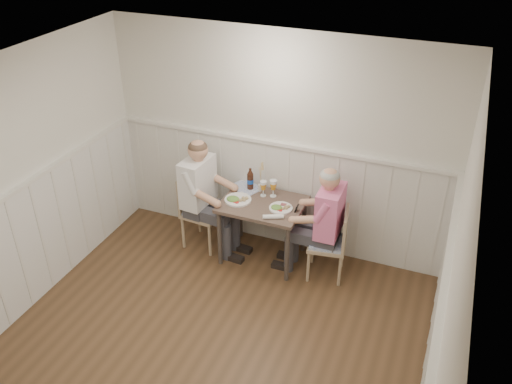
% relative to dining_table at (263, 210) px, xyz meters
% --- Properties ---
extents(ground_plane, '(4.50, 4.50, 0.00)m').
position_rel_dining_table_xyz_m(ground_plane, '(0.02, -1.84, -0.65)').
color(ground_plane, '#4D3520').
extents(room_shell, '(4.04, 4.54, 2.60)m').
position_rel_dining_table_xyz_m(room_shell, '(0.02, -1.84, 0.87)').
color(room_shell, silver).
rests_on(room_shell, ground).
extents(wainscot, '(4.00, 4.49, 1.34)m').
position_rel_dining_table_xyz_m(wainscot, '(0.02, -1.15, 0.04)').
color(wainscot, silver).
rests_on(wainscot, ground).
extents(dining_table, '(0.91, 0.70, 0.75)m').
position_rel_dining_table_xyz_m(dining_table, '(0.00, 0.00, 0.00)').
color(dining_table, '#483730').
rests_on(dining_table, ground).
extents(chair_right, '(0.46, 0.46, 0.85)m').
position_rel_dining_table_xyz_m(chair_right, '(0.83, -0.02, -0.19)').
color(chair_right, tan).
rests_on(chair_right, ground).
extents(chair_left, '(0.47, 0.47, 0.92)m').
position_rel_dining_table_xyz_m(chair_left, '(-0.81, -0.00, -0.15)').
color(chair_left, tan).
rests_on(chair_left, ground).
extents(man_in_pink, '(0.63, 0.44, 1.36)m').
position_rel_dining_table_xyz_m(man_in_pink, '(0.73, -0.02, -0.08)').
color(man_in_pink, '#3F3F47').
rests_on(man_in_pink, ground).
extents(diner_cream, '(0.69, 0.48, 1.43)m').
position_rel_dining_table_xyz_m(diner_cream, '(-0.74, -0.04, -0.05)').
color(diner_cream, '#3F3F47').
rests_on(diner_cream, ground).
extents(plate_man, '(0.26, 0.26, 0.07)m').
position_rel_dining_table_xyz_m(plate_man, '(0.22, -0.05, 0.12)').
color(plate_man, white).
rests_on(plate_man, dining_table).
extents(plate_diner, '(0.30, 0.30, 0.08)m').
position_rel_dining_table_xyz_m(plate_diner, '(-0.29, -0.07, 0.13)').
color(plate_diner, white).
rests_on(plate_diner, dining_table).
extents(beer_glass_a, '(0.08, 0.08, 0.21)m').
position_rel_dining_table_xyz_m(beer_glass_a, '(0.06, 0.18, 0.24)').
color(beer_glass_a, silver).
rests_on(beer_glass_a, dining_table).
extents(beer_glass_b, '(0.08, 0.08, 0.19)m').
position_rel_dining_table_xyz_m(beer_glass_b, '(-0.05, 0.14, 0.23)').
color(beer_glass_b, silver).
rests_on(beer_glass_b, dining_table).
extents(beer_bottle, '(0.08, 0.08, 0.27)m').
position_rel_dining_table_xyz_m(beer_bottle, '(-0.24, 0.23, 0.22)').
color(beer_bottle, black).
rests_on(beer_bottle, dining_table).
extents(rolled_napkin, '(0.22, 0.14, 0.05)m').
position_rel_dining_table_xyz_m(rolled_napkin, '(0.22, -0.26, 0.13)').
color(rolled_napkin, white).
rests_on(rolled_napkin, dining_table).
extents(grass_vase, '(0.05, 0.05, 0.40)m').
position_rel_dining_table_xyz_m(grass_vase, '(-0.13, 0.24, 0.28)').
color(grass_vase, silver).
rests_on(grass_vase, dining_table).
extents(gingham_mat, '(0.42, 0.38, 0.01)m').
position_rel_dining_table_xyz_m(gingham_mat, '(-0.30, 0.24, 0.11)').
color(gingham_mat, '#5772B2').
rests_on(gingham_mat, dining_table).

